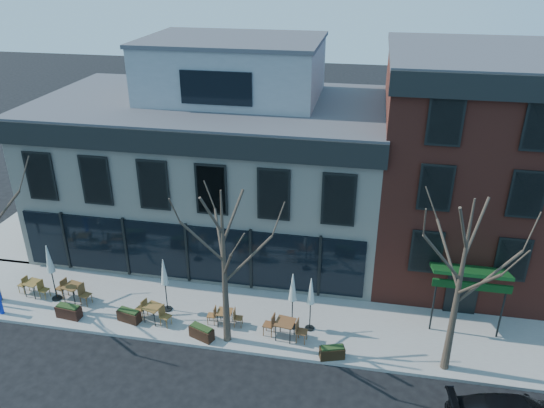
# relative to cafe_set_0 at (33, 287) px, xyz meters

# --- Properties ---
(ground) EXTENTS (120.00, 120.00, 0.00)m
(ground) POSITION_rel_cafe_set_0_xyz_m (7.05, 2.49, -0.62)
(ground) COLOR black
(ground) RESTS_ON ground
(sidewalk_front) EXTENTS (33.50, 4.70, 0.15)m
(sidewalk_front) POSITION_rel_cafe_set_0_xyz_m (10.30, 0.34, -0.54)
(sidewalk_front) COLOR gray
(sidewalk_front) RESTS_ON ground
(sidewalk_side) EXTENTS (4.50, 12.00, 0.15)m
(sidewalk_side) POSITION_rel_cafe_set_0_xyz_m (-4.20, 8.49, -0.54)
(sidewalk_side) COLOR gray
(sidewalk_side) RESTS_ON ground
(corner_building) EXTENTS (18.39, 10.39, 11.10)m
(corner_building) POSITION_rel_cafe_set_0_xyz_m (7.12, 7.55, 4.11)
(corner_building) COLOR beige
(corner_building) RESTS_ON ground
(red_brick_building) EXTENTS (8.20, 11.78, 11.18)m
(red_brick_building) POSITION_rel_cafe_set_0_xyz_m (20.05, 7.47, 5.02)
(red_brick_building) COLOR maroon
(red_brick_building) RESTS_ON ground
(tree_mid) EXTENTS (3.50, 3.55, 7.04)m
(tree_mid) POSITION_rel_cafe_set_0_xyz_m (10.06, -1.42, 3.18)
(tree_mid) COLOR #382B21
(tree_mid) RESTS_ON sidewalk_front
(tree_right) EXTENTS (3.72, 3.77, 7.48)m
(tree_right) POSITION_rel_cafe_set_0_xyz_m (19.06, -1.42, 3.40)
(tree_right) COLOR #382B21
(tree_right) RESTS_ON sidewalk_front
(cafe_set_0) EXTENTS (1.76, 0.80, 0.91)m
(cafe_set_0) POSITION_rel_cafe_set_0_xyz_m (0.00, 0.00, 0.00)
(cafe_set_0) COLOR brown
(cafe_set_0) RESTS_ON sidewalk_front
(cafe_set_1) EXTENTS (2.00, 0.93, 1.02)m
(cafe_set_1) POSITION_rel_cafe_set_0_xyz_m (2.12, -0.03, 0.06)
(cafe_set_1) COLOR brown
(cafe_set_1) RESTS_ON sidewalk_front
(cafe_set_2) EXTENTS (1.88, 0.96, 0.96)m
(cafe_set_2) POSITION_rel_cafe_set_0_xyz_m (6.46, -0.80, 0.03)
(cafe_set_2) COLOR brown
(cafe_set_2) RESTS_ON sidewalk_front
(cafe_set_3) EXTENTS (1.65, 0.68, 0.86)m
(cafe_set_3) POSITION_rel_cafe_set_0_xyz_m (9.68, -0.45, -0.02)
(cafe_set_3) COLOR brown
(cafe_set_3) RESTS_ON sidewalk_front
(cafe_set_4) EXTENTS (2.03, 0.90, 1.05)m
(cafe_set_4) POSITION_rel_cafe_set_0_xyz_m (12.46, -0.84, 0.07)
(cafe_set_4) COLOR brown
(cafe_set_4) RESTS_ON sidewalk_front
(umbrella_0) EXTENTS (0.47, 0.47, 2.94)m
(umbrella_0) POSITION_rel_cafe_set_0_xyz_m (1.22, -0.10, 1.61)
(umbrella_0) COLOR black
(umbrella_0) RESTS_ON sidewalk_front
(umbrella_2) EXTENTS (0.43, 0.43, 2.72)m
(umbrella_2) POSITION_rel_cafe_set_0_xyz_m (6.76, 0.10, 1.45)
(umbrella_2) COLOR black
(umbrella_2) RESTS_ON sidewalk_front
(umbrella_3) EXTENTS (0.44, 0.44, 2.77)m
(umbrella_3) POSITION_rel_cafe_set_0_xyz_m (12.64, -0.04, 1.49)
(umbrella_3) COLOR black
(umbrella_3) RESTS_ON sidewalk_front
(umbrella_4) EXTENTS (0.42, 0.42, 2.63)m
(umbrella_4) POSITION_rel_cafe_set_0_xyz_m (13.43, -0.04, 1.39)
(umbrella_4) COLOR black
(umbrella_4) RESTS_ON sidewalk_front
(planter_0) EXTENTS (1.17, 0.57, 0.63)m
(planter_0) POSITION_rel_cafe_set_0_xyz_m (2.56, -1.27, -0.15)
(planter_0) COLOR black
(planter_0) RESTS_ON sidewalk_front
(planter_1) EXTENTS (1.12, 0.64, 0.59)m
(planter_1) POSITION_rel_cafe_set_0_xyz_m (5.37, -1.01, -0.17)
(planter_1) COLOR black
(planter_1) RESTS_ON sidewalk_front
(planter_2) EXTENTS (1.17, 0.80, 0.61)m
(planter_2) POSITION_rel_cafe_set_0_xyz_m (8.94, -1.53, -0.16)
(planter_2) COLOR black
(planter_2) RESTS_ON sidewalk_front
(planter_3) EXTENTS (1.09, 0.69, 0.57)m
(planter_3) POSITION_rel_cafe_set_0_xyz_m (14.56, -1.71, -0.18)
(planter_3) COLOR black
(planter_3) RESTS_ON sidewalk_front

